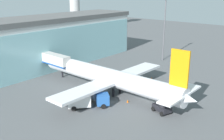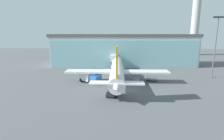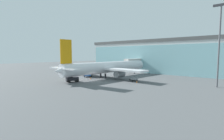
{
  "view_description": "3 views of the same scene",
  "coord_description": "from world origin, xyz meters",
  "px_view_note": "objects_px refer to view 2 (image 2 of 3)",
  "views": [
    {
      "loc": [
        -39.08,
        -26.06,
        20.27
      ],
      "look_at": [
        -2.26,
        7.15,
        5.0
      ],
      "focal_mm": 42.0,
      "sensor_mm": 36.0,
      "label": 1
    },
    {
      "loc": [
        -1.28,
        -41.4,
        13.59
      ],
      "look_at": [
        -3.72,
        7.48,
        3.34
      ],
      "focal_mm": 28.0,
      "sensor_mm": 36.0,
      "label": 2
    },
    {
      "loc": [
        37.27,
        -31.45,
        7.51
      ],
      "look_at": [
        -2.63,
        10.37,
        2.27
      ],
      "focal_mm": 28.0,
      "sensor_mm": 36.0,
      "label": 3
    }
  ],
  "objects_px": {
    "pushback_tug": "(113,92)",
    "safety_cone_wingtip": "(163,82)",
    "safety_cone_nose": "(111,86)",
    "airplane": "(117,70)",
    "apron_light_mast": "(216,42)",
    "control_tower": "(196,18)",
    "baggage_cart": "(151,79)",
    "jet_bridge": "(114,58)",
    "catering_truck": "(89,77)"
  },
  "relations": [
    {
      "from": "pushback_tug",
      "to": "safety_cone_wingtip",
      "type": "distance_m",
      "value": 17.53
    },
    {
      "from": "safety_cone_nose",
      "to": "safety_cone_wingtip",
      "type": "bearing_deg",
      "value": 16.23
    },
    {
      "from": "airplane",
      "to": "safety_cone_nose",
      "type": "distance_m",
      "value": 6.79
    },
    {
      "from": "pushback_tug",
      "to": "airplane",
      "type": "bearing_deg",
      "value": 15.3
    },
    {
      "from": "apron_light_mast",
      "to": "pushback_tug",
      "type": "relative_size",
      "value": 5.16
    },
    {
      "from": "control_tower",
      "to": "baggage_cart",
      "type": "xyz_separation_m",
      "value": [
        -37.65,
        -66.09,
        -22.84
      ]
    },
    {
      "from": "airplane",
      "to": "safety_cone_wingtip",
      "type": "xyz_separation_m",
      "value": [
        12.83,
        -1.82,
        -3.03
      ]
    },
    {
      "from": "control_tower",
      "to": "safety_cone_wingtip",
      "type": "xyz_separation_m",
      "value": [
        -34.85,
        -68.33,
        -23.07
      ]
    },
    {
      "from": "airplane",
      "to": "baggage_cart",
      "type": "xyz_separation_m",
      "value": [
        10.04,
        0.42,
        -2.8
      ]
    },
    {
      "from": "baggage_cart",
      "to": "apron_light_mast",
      "type": "bearing_deg",
      "value": 49.14
    },
    {
      "from": "jet_bridge",
      "to": "pushback_tug",
      "type": "relative_size",
      "value": 3.85
    },
    {
      "from": "baggage_cart",
      "to": "safety_cone_nose",
      "type": "height_order",
      "value": "baggage_cart"
    },
    {
      "from": "apron_light_mast",
      "to": "catering_truck",
      "type": "bearing_deg",
      "value": -168.72
    },
    {
      "from": "control_tower",
      "to": "catering_truck",
      "type": "xyz_separation_m",
      "value": [
        -55.57,
        -68.38,
        -21.87
      ]
    },
    {
      "from": "control_tower",
      "to": "safety_cone_nose",
      "type": "xyz_separation_m",
      "value": [
        -48.99,
        -72.45,
        -23.07
      ]
    },
    {
      "from": "airplane",
      "to": "pushback_tug",
      "type": "height_order",
      "value": "airplane"
    },
    {
      "from": "jet_bridge",
      "to": "airplane",
      "type": "height_order",
      "value": "airplane"
    },
    {
      "from": "apron_light_mast",
      "to": "catering_truck",
      "type": "height_order",
      "value": "apron_light_mast"
    },
    {
      "from": "pushback_tug",
      "to": "baggage_cart",
      "type": "bearing_deg",
      "value": -20.36
    },
    {
      "from": "apron_light_mast",
      "to": "safety_cone_nose",
      "type": "distance_m",
      "value": 34.86
    },
    {
      "from": "safety_cone_wingtip",
      "to": "safety_cone_nose",
      "type": "bearing_deg",
      "value": -163.77
    },
    {
      "from": "airplane",
      "to": "pushback_tug",
      "type": "bearing_deg",
      "value": 176.04
    },
    {
      "from": "catering_truck",
      "to": "safety_cone_nose",
      "type": "relative_size",
      "value": 12.95
    },
    {
      "from": "airplane",
      "to": "control_tower",
      "type": "bearing_deg",
      "value": -36.7
    },
    {
      "from": "apron_light_mast",
      "to": "jet_bridge",
      "type": "bearing_deg",
      "value": 157.84
    },
    {
      "from": "airplane",
      "to": "baggage_cart",
      "type": "distance_m",
      "value": 10.43
    },
    {
      "from": "jet_bridge",
      "to": "pushback_tug",
      "type": "distance_m",
      "value": 31.59
    },
    {
      "from": "jet_bridge",
      "to": "safety_cone_wingtip",
      "type": "bearing_deg",
      "value": -144.3
    },
    {
      "from": "control_tower",
      "to": "apron_light_mast",
      "type": "relative_size",
      "value": 2.19
    },
    {
      "from": "apron_light_mast",
      "to": "safety_cone_nose",
      "type": "height_order",
      "value": "apron_light_mast"
    },
    {
      "from": "catering_truck",
      "to": "baggage_cart",
      "type": "height_order",
      "value": "catering_truck"
    },
    {
      "from": "control_tower",
      "to": "safety_cone_nose",
      "type": "distance_m",
      "value": 90.45
    },
    {
      "from": "baggage_cart",
      "to": "control_tower",
      "type": "bearing_deg",
      "value": 94.67
    },
    {
      "from": "apron_light_mast",
      "to": "baggage_cart",
      "type": "xyz_separation_m",
      "value": [
        -19.73,
        -5.21,
        -10.53
      ]
    },
    {
      "from": "control_tower",
      "to": "jet_bridge",
      "type": "bearing_deg",
      "value": -135.65
    },
    {
      "from": "control_tower",
      "to": "pushback_tug",
      "type": "xyz_separation_m",
      "value": [
        -48.34,
        -79.51,
        -22.37
      ]
    },
    {
      "from": "apron_light_mast",
      "to": "safety_cone_wingtip",
      "type": "relative_size",
      "value": 33.77
    },
    {
      "from": "control_tower",
      "to": "baggage_cart",
      "type": "height_order",
      "value": "control_tower"
    },
    {
      "from": "jet_bridge",
      "to": "safety_cone_wingtip",
      "type": "xyz_separation_m",
      "value": [
        14.38,
        -20.21,
        -4.12
      ]
    },
    {
      "from": "jet_bridge",
      "to": "baggage_cart",
      "type": "xyz_separation_m",
      "value": [
        11.58,
        -17.97,
        -3.89
      ]
    },
    {
      "from": "pushback_tug",
      "to": "apron_light_mast",
      "type": "bearing_deg",
      "value": -40.32
    },
    {
      "from": "control_tower",
      "to": "catering_truck",
      "type": "height_order",
      "value": "control_tower"
    },
    {
      "from": "airplane",
      "to": "safety_cone_nose",
      "type": "height_order",
      "value": "airplane"
    },
    {
      "from": "safety_cone_wingtip",
      "to": "control_tower",
      "type": "bearing_deg",
      "value": 62.98
    },
    {
      "from": "baggage_cart",
      "to": "safety_cone_wingtip",
      "type": "bearing_deg",
      "value": -4.38
    },
    {
      "from": "airplane",
      "to": "baggage_cart",
      "type": "bearing_deg",
      "value": -88.64
    },
    {
      "from": "pushback_tug",
      "to": "safety_cone_wingtip",
      "type": "relative_size",
      "value": 6.55
    },
    {
      "from": "catering_truck",
      "to": "safety_cone_wingtip",
      "type": "bearing_deg",
      "value": 37.87
    },
    {
      "from": "catering_truck",
      "to": "safety_cone_nose",
      "type": "distance_m",
      "value": 7.83
    },
    {
      "from": "jet_bridge",
      "to": "airplane",
      "type": "xyz_separation_m",
      "value": [
        1.54,
        -18.39,
        -1.09
      ]
    }
  ]
}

